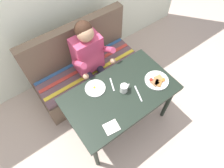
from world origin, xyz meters
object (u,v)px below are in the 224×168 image
Objects in this scene: plate_eggs at (95,88)px; napkin at (111,127)px; plate_breakfast at (157,80)px; table at (120,97)px; couch at (86,70)px; fork at (112,84)px; knife at (138,93)px; person at (91,58)px; coffee_mug at (124,88)px.

plate_eggs is 0.47m from napkin.
plate_eggs is (-0.60, 0.32, -0.00)m from plate_breakfast.
plate_breakfast is 1.19× the size of plate_eggs.
table is 8.60× the size of napkin.
couch is 0.72m from plate_eggs.
fork is at bearing 93.23° from table.
couch is 5.50× the size of plate_breakfast.
napkin is 0.47m from knife.
person reaches higher than knife.
plate_eggs is 0.46m from knife.
plate_breakfast is 0.73m from napkin.
coffee_mug is at bearing 162.11° from plate_breakfast.
fork is 0.30m from knife.
coffee_mug is (-0.37, 0.12, 0.04)m from plate_breakfast.
person is at bearing -86.60° from couch.
coffee_mug is (0.04, -0.59, 0.04)m from person.
person is (0.01, -0.17, 0.41)m from couch.
couch reaches higher than coffee_mug.
table is at bearing 160.05° from knife.
person is at bearing 63.23° from plate_eggs.
couch is 12.20× the size of coffee_mug.
knife is at bearing -37.02° from fork.
plate_breakfast reaches higher than napkin.
plate_eggs is 1.57× the size of napkin.
plate_eggs is 0.31m from coffee_mug.
coffee_mug is at bearing -86.50° from person.
plate_eggs is at bearing -178.58° from fork.
plate_breakfast is at bearing -60.35° from person.
coffee_mug is at bearing -41.53° from plate_eggs.
person is 8.69× the size of napkin.
plate_breakfast is 1.54× the size of fork.
person is at bearing 109.68° from fork.
fork is at bearing 111.47° from coffee_mug.
couch is at bearing 90.00° from table.
napkin is at bearing -106.66° from couch.
napkin is at bearing -140.44° from table.
fork is at bearing 52.73° from napkin.
couch is 1.06m from plate_breakfast.
person is 5.52× the size of plate_eggs.
napkin reaches higher than table.
person is 0.72m from knife.
person is at bearing 119.94° from knife.
napkin is (-0.12, -0.46, -0.01)m from plate_eggs.
plate_eggs is at bearing 151.64° from plate_breakfast.
coffee_mug is 0.43m from napkin.
person is 0.90m from napkin.
napkin is 0.82× the size of fork.
napkin is at bearing -169.52° from plate_breakfast.
person is 4.63× the size of plate_breakfast.
table is 0.60m from person.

